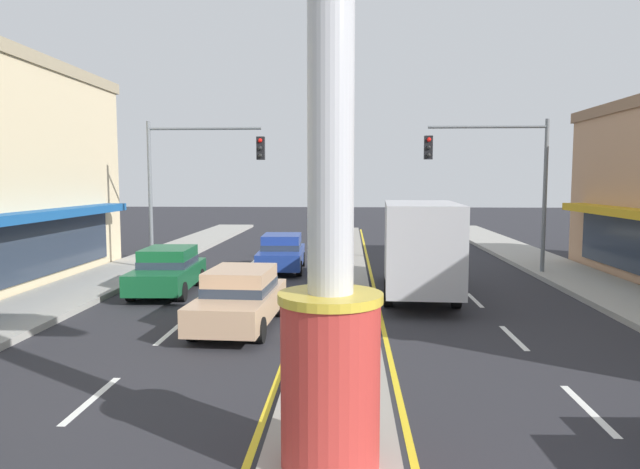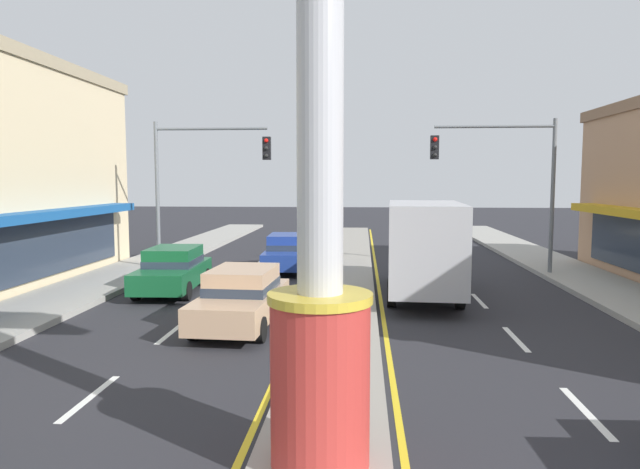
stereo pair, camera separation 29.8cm
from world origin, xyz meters
The scene contains 10 objects.
median_strip centered at (0.00, 18.00, 0.07)m, with size 1.90×52.00×0.14m, color gray.
sidewalk_left centered at (-8.95, 16.00, 0.09)m, with size 2.81×60.00×0.18m, color #9E9B93.
lane_markings centered at (0.00, 16.65, 0.00)m, with size 8.64×52.00×0.01m.
district_sign centered at (0.00, 6.87, 4.22)m, with size 7.02×1.35×8.34m.
traffic_light_left_side centered at (-6.19, 22.95, 4.25)m, with size 4.86×0.46×6.20m.
traffic_light_right_side centered at (6.19, 22.79, 4.25)m, with size 4.86×0.46×6.20m.
sedan_near_right_lane centered at (-2.60, 14.28, 0.79)m, with size 2.01×4.38×1.53m.
sedan_far_right_lane centered at (-2.60, 23.62, 0.79)m, with size 1.95×4.36×1.53m.
box_truck_near_left_lane centered at (2.52, 18.47, 1.69)m, with size 2.53×7.00×3.12m.
sedan_kerb_right centered at (-5.90, 18.69, 0.79)m, with size 2.00×4.38×1.53m.
Camera 1 is at (0.23, -0.33, 3.84)m, focal length 32.32 mm.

